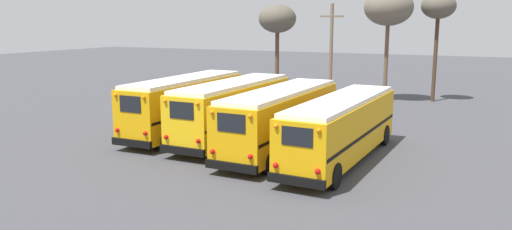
% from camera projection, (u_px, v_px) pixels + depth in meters
% --- Properties ---
extents(ground_plane, '(160.00, 160.00, 0.00)m').
position_uv_depth(ground_plane, '(256.00, 146.00, 26.57)').
color(ground_plane, '#424247').
extents(school_bus_0, '(2.51, 10.07, 3.32)m').
position_uv_depth(school_bus_0, '(186.00, 103.00, 29.07)').
color(school_bus_0, '#E5A00C').
rests_on(school_bus_0, ground).
extents(school_bus_1, '(2.63, 10.09, 3.27)m').
position_uv_depth(school_bus_1, '(233.00, 109.00, 27.48)').
color(school_bus_1, yellow).
rests_on(school_bus_1, ground).
extents(school_bus_2, '(2.67, 10.50, 3.18)m').
position_uv_depth(school_bus_2, '(281.00, 118.00, 25.20)').
color(school_bus_2, '#E5A00C').
rests_on(school_bus_2, ground).
extents(school_bus_3, '(2.78, 10.96, 3.01)m').
position_uv_depth(school_bus_3, '(342.00, 126.00, 23.41)').
color(school_bus_3, '#E5A00C').
rests_on(school_bus_3, ground).
extents(utility_pole, '(1.80, 0.26, 7.82)m').
position_uv_depth(utility_pole, '(331.00, 54.00, 37.20)').
color(utility_pole, '#75604C').
rests_on(utility_pole, ground).
extents(bare_tree_0, '(2.72, 2.72, 8.75)m').
position_uv_depth(bare_tree_0, '(438.00, 8.00, 40.02)').
color(bare_tree_0, '#473323').
rests_on(bare_tree_0, ground).
extents(bare_tree_1, '(3.90, 3.90, 9.09)m').
position_uv_depth(bare_tree_1, '(389.00, 8.00, 39.96)').
color(bare_tree_1, brown).
rests_on(bare_tree_1, ground).
extents(bare_tree_2, '(3.34, 3.34, 8.02)m').
position_uv_depth(bare_tree_2, '(277.00, 20.00, 44.18)').
color(bare_tree_2, brown).
rests_on(bare_tree_2, ground).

